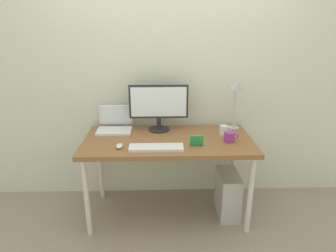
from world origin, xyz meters
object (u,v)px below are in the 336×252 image
(photo_frame, at_px, (197,141))
(keyboard, at_px, (156,148))
(glass_cup, at_px, (224,130))
(coffee_mug, at_px, (229,137))
(desk_lamp, at_px, (237,93))
(mouse, at_px, (119,146))
(computer_tower, at_px, (228,194))
(laptop, at_px, (115,124))
(monitor, at_px, (159,105))
(desk, at_px, (168,146))

(photo_frame, bearing_deg, keyboard, -170.48)
(glass_cup, distance_m, photo_frame, 0.39)
(coffee_mug, distance_m, glass_cup, 0.19)
(glass_cup, height_order, photo_frame, photo_frame)
(desk_lamp, xyz_separation_m, glass_cup, (-0.12, -0.12, -0.32))
(desk_lamp, height_order, glass_cup, desk_lamp)
(keyboard, bearing_deg, mouse, 173.93)
(keyboard, bearing_deg, computer_tower, 15.64)
(keyboard, relative_size, glass_cup, 3.97)
(computer_tower, bearing_deg, glass_cup, 107.11)
(laptop, xyz_separation_m, photo_frame, (0.73, -0.41, -0.01))
(mouse, xyz_separation_m, computer_tower, (0.96, 0.15, -0.56))
(laptop, height_order, photo_frame, laptop)
(monitor, relative_size, desk_lamp, 1.09)
(photo_frame, bearing_deg, desk_lamp, 44.04)
(keyboard, height_order, mouse, mouse)
(keyboard, relative_size, photo_frame, 4.00)
(desk, bearing_deg, monitor, 109.22)
(desk, bearing_deg, mouse, -154.89)
(laptop, xyz_separation_m, computer_tower, (1.06, -0.28, -0.60))
(keyboard, xyz_separation_m, coffee_mug, (0.62, 0.14, 0.03))
(laptop, distance_m, computer_tower, 1.25)
(desk, height_order, keyboard, keyboard)
(photo_frame, xyz_separation_m, computer_tower, (0.33, 0.13, -0.59))
(monitor, relative_size, photo_frame, 4.95)
(keyboard, bearing_deg, desk, 65.21)
(laptop, height_order, coffee_mug, laptop)
(keyboard, distance_m, coffee_mug, 0.64)
(laptop, bearing_deg, photo_frame, -29.32)
(desk_lamp, distance_m, glass_cup, 0.36)
(coffee_mug, xyz_separation_m, photo_frame, (-0.29, -0.08, 0.00))
(monitor, bearing_deg, laptop, 177.69)
(computer_tower, bearing_deg, laptop, 165.12)
(laptop, bearing_deg, monitor, -2.31)
(desk_lamp, distance_m, photo_frame, 0.64)
(desk_lamp, height_order, photo_frame, desk_lamp)
(monitor, distance_m, coffee_mug, 0.71)
(desk, relative_size, laptop, 4.61)
(desk_lamp, bearing_deg, computer_tower, -106.83)
(desk, relative_size, photo_frame, 13.41)
(monitor, relative_size, laptop, 1.70)
(laptop, height_order, mouse, laptop)
(desk, height_order, monitor, monitor)
(monitor, distance_m, laptop, 0.46)
(desk, xyz_separation_m, coffee_mug, (0.52, -0.08, 0.11))
(monitor, xyz_separation_m, laptop, (-0.42, 0.02, -0.19))
(mouse, bearing_deg, photo_frame, 2.16)
(monitor, relative_size, coffee_mug, 4.39)
(monitor, bearing_deg, mouse, -127.75)
(photo_frame, bearing_deg, glass_cup, 44.16)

